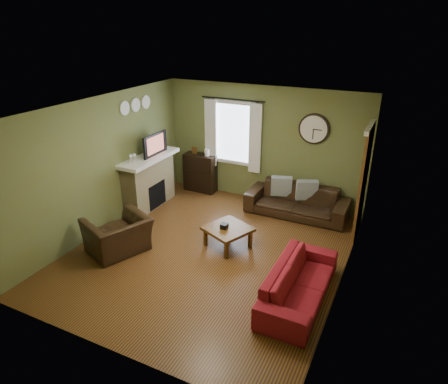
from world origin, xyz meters
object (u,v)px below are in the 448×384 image
at_px(armchair, 118,235).
at_px(sofa_brown, 297,201).
at_px(sofa_red, 299,283).
at_px(coffee_table, 228,237).
at_px(bookshelf, 200,173).

bearing_deg(armchair, sofa_brown, 161.64).
xyz_separation_m(sofa_red, coffee_table, (-1.60, 0.89, -0.09)).
bearing_deg(bookshelf, armchair, -89.45).
bearing_deg(sofa_brown, sofa_red, -72.94).
bearing_deg(armchair, coffee_table, 143.30).
relative_size(bookshelf, sofa_brown, 0.43).
bearing_deg(coffee_table, bookshelf, 129.58).
distance_m(sofa_brown, armchair, 3.75).
xyz_separation_m(sofa_brown, coffee_table, (-0.76, -1.83, -0.12)).
relative_size(sofa_red, armchair, 1.89).
height_order(bookshelf, sofa_red, bookshelf).
xyz_separation_m(sofa_brown, armchair, (-2.45, -2.84, 0.02)).
bearing_deg(armchair, bookshelf, -156.98).
distance_m(armchair, coffee_table, 1.97).
relative_size(sofa_brown, coffee_table, 2.93).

